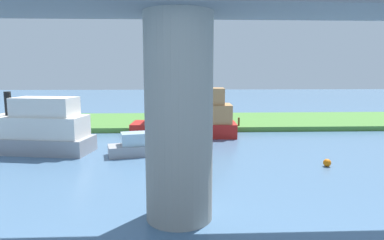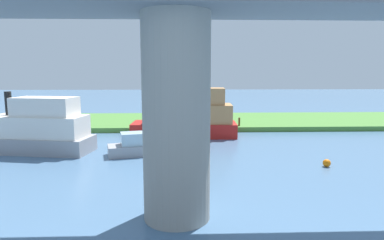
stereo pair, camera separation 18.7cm
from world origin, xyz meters
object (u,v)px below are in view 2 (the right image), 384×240
person_on_bank (210,118)px  motorboat_red (188,117)px  marker_buoy (327,163)px  bridge_pylon (176,119)px  mooring_post (239,122)px  houseboat_blue (36,130)px  motorboat_white (141,147)px

person_on_bank → motorboat_red: size_ratio=0.14×
motorboat_red → marker_buoy: (-8.71, 10.70, -1.60)m
bridge_pylon → mooring_post: 21.77m
bridge_pylon → marker_buoy: bearing=-143.3°
bridge_pylon → houseboat_blue: (10.79, -11.99, -2.49)m
person_on_bank → motorboat_white: person_on_bank is taller
mooring_post → motorboat_white: bearing=47.1°
bridge_pylon → marker_buoy: bridge_pylon is taller
motorboat_white → marker_buoy: size_ratio=10.63×
mooring_post → marker_buoy: mooring_post is taller
marker_buoy → bridge_pylon: bearing=36.7°
motorboat_white → houseboat_blue: size_ratio=0.57×
motorboat_red → motorboat_white: 8.03m
motorboat_white → houseboat_blue: 8.19m
motorboat_white → marker_buoy: bearing=163.5°
person_on_bank → marker_buoy: size_ratio=2.78×
bridge_pylon → houseboat_blue: bearing=-48.0°
motorboat_white → marker_buoy: 12.90m
motorboat_white → houseboat_blue: houseboat_blue is taller
person_on_bank → motorboat_red: bearing=56.6°
bridge_pylon → marker_buoy: size_ratio=16.78×
mooring_post → motorboat_white: (9.05, 9.76, -0.33)m
bridge_pylon → motorboat_red: bearing=-92.8°
bridge_pylon → houseboat_blue: bridge_pylon is taller
person_on_bank → houseboat_blue: (14.14, 9.61, 0.50)m
mooring_post → houseboat_blue: 19.14m
mooring_post → motorboat_white: size_ratio=0.16×
mooring_post → marker_buoy: size_ratio=1.72×
houseboat_blue → bridge_pylon: bearing=132.0°
houseboat_blue → marker_buoy: size_ratio=18.74×
marker_buoy → motorboat_white: bearing=-16.5°
mooring_post → person_on_bank: bearing=-19.2°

